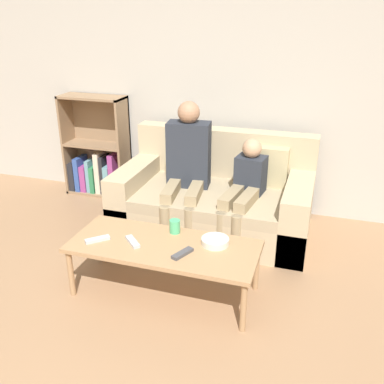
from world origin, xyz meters
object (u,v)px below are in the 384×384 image
person_child (244,187)px  tv_remote_2 (97,239)px  bookshelf (97,158)px  coffee_table (164,249)px  person_adult (187,161)px  tv_remote_1 (182,253)px  snack_bowl (215,241)px  cup_near (175,226)px  tv_remote_0 (133,242)px  couch (216,200)px

person_child → tv_remote_2: (-0.83, -1.02, -0.09)m
bookshelf → coffee_table: 2.01m
person_adult → tv_remote_1: 1.16m
person_adult → snack_bowl: 1.04m
tv_remote_1 → tv_remote_2: size_ratio=1.12×
snack_bowl → cup_near: bearing=166.8°
cup_near → tv_remote_0: bearing=-134.0°
person_child → tv_remote_2: person_child is taller
person_adult → tv_remote_2: person_adult is taller
couch → coffee_table: bearing=-94.3°
couch → cup_near: 0.91m
snack_bowl → couch: bearing=104.5°
couch → coffee_table: size_ratio=1.31×
tv_remote_0 → tv_remote_1: (0.38, -0.04, 0.00)m
tv_remote_1 → tv_remote_2: same height
couch → snack_bowl: 1.01m
tv_remote_2 → person_child: bearing=97.7°
cup_near → snack_bowl: cup_near is taller
bookshelf → snack_bowl: bookshelf is taller
tv_remote_0 → snack_bowl: bearing=-29.2°
couch → tv_remote_0: couch is taller
coffee_table → person_adult: (-0.16, 0.99, 0.29)m
couch → tv_remote_0: size_ratio=11.00×
tv_remote_0 → tv_remote_1: 0.38m
person_child → tv_remote_0: 1.14m
couch → person_child: (0.29, -0.15, 0.22)m
person_child → tv_remote_0: size_ratio=5.62×
coffee_table → person_adult: 1.05m
person_adult → person_child: 0.55m
person_child → cup_near: (-0.35, -0.75, -0.06)m
couch → snack_bowl: bearing=-75.5°
tv_remote_2 → person_adult: bearing=121.3°
couch → person_child: 0.39m
bookshelf → person_child: (1.72, -0.56, 0.10)m
coffee_table → tv_remote_2: tv_remote_2 is taller
person_adult → couch: bearing=13.6°
tv_remote_0 → tv_remote_2: 0.25m
coffee_table → tv_remote_2: size_ratio=8.30×
cup_near → person_child: bearing=64.6°
coffee_table → person_child: size_ratio=1.49×
snack_bowl → person_child: bearing=87.6°
bookshelf → tv_remote_1: 2.19m
person_child → tv_remote_2: 1.32m
person_adult → tv_remote_0: size_ratio=7.46×
cup_near → tv_remote_0: (-0.23, -0.23, -0.04)m
cup_near → tv_remote_0: 0.33m
tv_remote_2 → snack_bowl: size_ratio=0.82×
person_adult → snack_bowl: (0.49, -0.88, -0.24)m
bookshelf → person_child: bearing=-18.2°
tv_remote_0 → snack_bowl: size_ratio=0.81×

